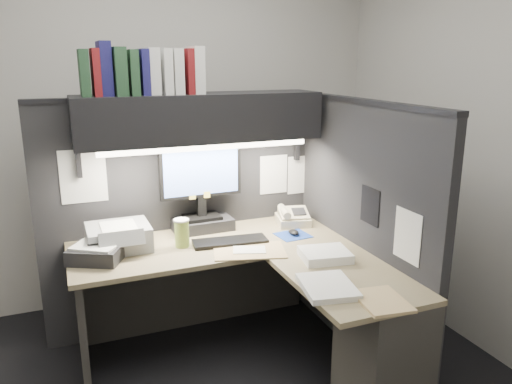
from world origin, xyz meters
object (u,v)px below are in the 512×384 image
Objects in this scene: coffee_cup at (182,234)px; printer at (119,237)px; telephone at (293,218)px; monitor at (201,196)px; desk at (292,314)px; notebook_stack at (97,253)px; overhead_shelf at (200,117)px; keyboard at (230,241)px.

coffee_cup reaches higher than printer.
telephone is at bearing 9.68° from coffee_cup.
printer reaches higher than telephone.
monitor is 0.61m from printer.
desk is 1.01m from monitor.
desk is 5.92× the size of notebook_stack.
coffee_cup is at bearing -129.11° from monitor.
desk is 1.10× the size of overhead_shelf.
notebook_stack is (-0.70, -0.23, -0.73)m from overhead_shelf.
keyboard is at bearing -68.61° from overhead_shelf.
overhead_shelf is at bearing -99.45° from monitor.
keyboard is 1.63× the size of notebook_stack.
overhead_shelf is 6.73× the size of telephone.
printer is at bearing -171.19° from overhead_shelf.
printer is 1.29× the size of notebook_stack.
overhead_shelf is at bearing 111.79° from desk.
monitor reaches higher than coffee_cup.
telephone is at bearing 7.51° from notebook_stack.
monitor is at bearing 14.47° from printer.
notebook_stack is (-0.51, -0.03, -0.04)m from coffee_cup.
notebook_stack is at bearing -175.64° from keyboard.
keyboard is (0.09, -0.32, -0.23)m from monitor.
monitor reaches higher than notebook_stack.
keyboard is 1.26× the size of printer.
notebook_stack is at bearing -176.08° from coffee_cup.
monitor is 2.08× the size of notebook_stack.
overhead_shelf reaches higher than notebook_stack.
desk is 7.38× the size of telephone.
keyboard is (0.10, -0.26, -0.76)m from overhead_shelf.
printer reaches higher than desk.
coffee_cup reaches higher than notebook_stack.
coffee_cup reaches higher than keyboard.
monitor is 1.28× the size of keyboard.
monitor is at bearing 22.63° from notebook_stack.
notebook_stack is (-0.71, -0.30, -0.19)m from monitor.
overhead_shelf is 1.04m from notebook_stack.
overhead_shelf is 0.97m from telephone.
notebook_stack is at bearing -161.82° from overhead_shelf.
printer is (-0.37, 0.11, -0.01)m from coffee_cup.
notebook_stack is (-1.34, -0.18, -0.00)m from telephone.
desk is 0.61m from keyboard.
printer is at bearing 171.82° from keyboard.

